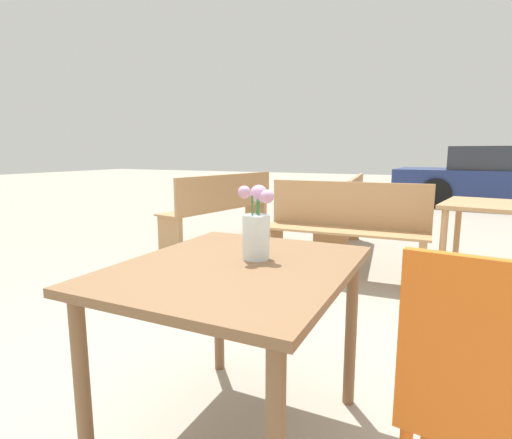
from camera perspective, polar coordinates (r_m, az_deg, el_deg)
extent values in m
plane|color=#A39989|center=(1.78, -2.59, -28.80)|extent=(40.00, 40.00, 0.00)
cube|color=brown|center=(1.45, -2.80, -6.94)|extent=(0.79, 0.96, 0.03)
cylinder|color=brown|center=(1.50, -23.51, -22.06)|extent=(0.05, 0.05, 0.68)
cylinder|color=brown|center=(2.07, -5.34, -12.19)|extent=(0.05, 0.05, 0.68)
cylinder|color=brown|center=(1.84, 13.39, -15.26)|extent=(0.05, 0.05, 0.68)
cylinder|color=silver|center=(1.50, 0.00, -2.53)|extent=(0.10, 0.10, 0.17)
cylinder|color=silver|center=(1.51, 0.00, -3.77)|extent=(0.09, 0.09, 0.09)
cylinder|color=#337038|center=(1.49, 0.38, -1.33)|extent=(0.01, 0.01, 0.21)
sphere|color=#CC99C6|center=(1.47, 1.59, 3.29)|extent=(0.05, 0.05, 0.05)
cylinder|color=#337038|center=(1.52, 0.19, -1.12)|extent=(0.01, 0.01, 0.21)
sphere|color=#CC99C6|center=(1.53, 0.40, 3.73)|extent=(0.07, 0.07, 0.07)
cylinder|color=#337038|center=(1.49, -0.53, -0.99)|extent=(0.01, 0.01, 0.23)
sphere|color=#CC99C6|center=(1.46, -1.69, 3.94)|extent=(0.05, 0.05, 0.05)
cube|color=orange|center=(1.31, 30.44, -21.91)|extent=(0.45, 0.45, 0.03)
cube|color=orange|center=(1.04, 31.01, -16.27)|extent=(0.40, 0.08, 0.42)
cylinder|color=orange|center=(1.58, 23.19, -25.33)|extent=(0.03, 0.03, 0.43)
cube|color=tan|center=(4.53, 11.95, 0.89)|extent=(0.54, 1.59, 0.02)
cube|color=tan|center=(4.49, 14.07, 3.44)|extent=(0.22, 1.55, 0.40)
cube|color=tan|center=(3.87, 10.54, -3.91)|extent=(0.33, 0.10, 0.43)
cube|color=tan|center=(5.27, 12.81, -0.43)|extent=(0.33, 0.10, 0.43)
cube|color=tan|center=(4.91, -5.41, 1.71)|extent=(0.65, 1.74, 0.02)
cube|color=tan|center=(4.78, -3.99, 4.05)|extent=(0.33, 1.69, 0.40)
cube|color=tan|center=(4.39, -12.15, -2.38)|extent=(0.33, 0.11, 0.43)
cube|color=tan|center=(5.56, -0.03, 0.31)|extent=(0.33, 0.11, 0.43)
cube|color=tan|center=(3.52, 12.39, -1.55)|extent=(1.41, 0.41, 0.02)
cube|color=tan|center=(3.65, 13.01, 2.14)|extent=(1.40, 0.08, 0.40)
cube|color=tan|center=(3.51, 22.62, -5.88)|extent=(0.07, 0.33, 0.43)
cube|color=tan|center=(3.74, 2.59, -4.21)|extent=(0.07, 0.33, 0.43)
cube|color=tan|center=(3.58, 31.63, 1.71)|extent=(0.90, 0.89, 0.03)
cylinder|color=tan|center=(3.36, 25.05, -4.45)|extent=(0.05, 0.05, 0.69)
cylinder|color=tan|center=(3.98, 26.73, -2.48)|extent=(0.05, 0.05, 0.69)
cylinder|color=black|center=(8.81, 24.28, 3.43)|extent=(0.61, 0.21, 0.60)
cylinder|color=black|center=(10.39, 25.01, 4.18)|extent=(0.61, 0.21, 0.60)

